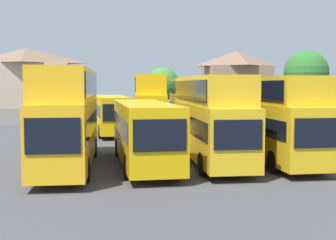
# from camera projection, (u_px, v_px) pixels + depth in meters

# --- Properties ---
(ground) EXTENTS (140.00, 140.00, 0.00)m
(ground) POSITION_uv_depth(u_px,v_px,m) (144.00, 131.00, 42.27)
(ground) COLOR #424247
(depot_boundary_wall) EXTENTS (56.00, 0.50, 1.80)m
(depot_boundary_wall) POSITION_uv_depth(u_px,v_px,m) (138.00, 115.00, 49.94)
(depot_boundary_wall) COLOR gray
(depot_boundary_wall) RESTS_ON ground
(bus_1) EXTENTS (2.83, 11.67, 5.09)m
(bus_1) POSITION_uv_depth(u_px,v_px,m) (68.00, 113.00, 23.28)
(bus_1) COLOR #F2AD1A
(bus_1) RESTS_ON ground
(bus_2) EXTENTS (2.83, 10.97, 3.35)m
(bus_2) POSITION_uv_depth(u_px,v_px,m) (144.00, 130.00, 23.93)
(bus_2) COLOR #E6AD0B
(bus_2) RESTS_ON ground
(bus_3) EXTENTS (2.73, 11.01, 4.74)m
(bus_3) POSITION_uv_depth(u_px,v_px,m) (210.00, 114.00, 24.77)
(bus_3) COLOR yellow
(bus_3) RESTS_ON ground
(bus_4) EXTENTS (2.64, 11.58, 4.72)m
(bus_4) POSITION_uv_depth(u_px,v_px,m) (269.00, 114.00, 25.58)
(bus_4) COLOR gold
(bus_4) RESTS_ON ground
(bus_5) EXTENTS (3.11, 10.47, 3.30)m
(bus_5) POSITION_uv_depth(u_px,v_px,m) (111.00, 112.00, 39.25)
(bus_5) COLOR #E5B80E
(bus_5) RESTS_ON ground
(bus_6) EXTENTS (3.26, 11.38, 5.15)m
(bus_6) POSITION_uv_depth(u_px,v_px,m) (149.00, 100.00, 40.16)
(bus_6) COLOR #F2B50E
(bus_6) RESTS_ON ground
(bus_7) EXTENTS (3.60, 12.15, 4.86)m
(bus_7) POSITION_uv_depth(u_px,v_px,m) (189.00, 102.00, 40.27)
(bus_7) COLOR yellow
(bus_7) RESTS_ON ground
(house_terrace_left) EXTENTS (10.72, 6.34, 8.73)m
(house_terrace_left) POSITION_uv_depth(u_px,v_px,m) (27.00, 84.00, 55.37)
(house_terrace_left) COLOR #C6B293
(house_terrace_left) RESTS_ON ground
(house_terrace_centre) EXTENTS (7.99, 6.97, 8.59)m
(house_terrace_centre) POSITION_uv_depth(u_px,v_px,m) (236.00, 84.00, 57.77)
(house_terrace_centre) COLOR #9E7A60
(house_terrace_centre) RESTS_ON ground
(tree_left_of_lot) EXTENTS (4.96, 4.96, 8.11)m
(tree_left_of_lot) POSITION_uv_depth(u_px,v_px,m) (306.00, 73.00, 50.36)
(tree_left_of_lot) COLOR brown
(tree_left_of_lot) RESTS_ON ground
(tree_behind_wall) EXTENTS (3.89, 3.89, 6.31)m
(tree_behind_wall) POSITION_uv_depth(u_px,v_px,m) (163.00, 84.00, 52.60)
(tree_behind_wall) COLOR brown
(tree_behind_wall) RESTS_ON ground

